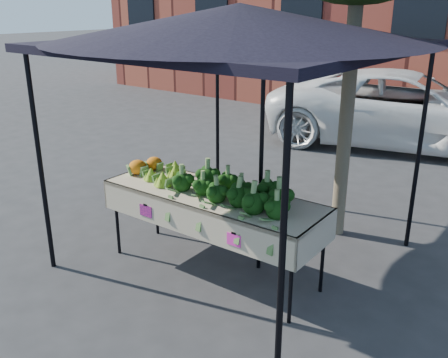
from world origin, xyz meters
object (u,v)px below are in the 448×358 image
vehicle (418,6)px  street_tree (353,37)px  canopy (238,140)px  table (212,233)px

vehicle → street_tree: bearing=175.4°
canopy → table: bearing=-90.2°
canopy → street_tree: street_tree is taller
canopy → street_tree: (0.63, 1.27, 1.01)m
table → street_tree: bearing=69.7°
street_tree → canopy: bearing=-116.5°
street_tree → vehicle: bearing=99.7°
table → canopy: size_ratio=0.77×
table → canopy: (0.00, 0.44, 0.92)m
canopy → vehicle: (-0.15, 5.84, 1.33)m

